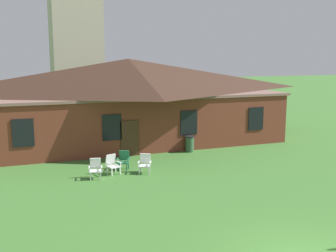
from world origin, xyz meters
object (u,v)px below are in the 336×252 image
Objects in this scene: trash_bin at (190,144)px; lawn_chair_middle at (145,163)px; lawn_chair_near_door at (112,164)px; lawn_chair_left_end at (124,160)px; lawn_chair_by_porch at (96,168)px.

lawn_chair_middle is at bearing -139.14° from trash_bin.
lawn_chair_near_door is 1.00× the size of lawn_chair_left_end.
lawn_chair_by_porch and lawn_chair_middle have the same top height.
lawn_chair_near_door is (0.93, 0.48, 0.00)m from lawn_chair_by_porch.
lawn_chair_middle is 0.98× the size of trash_bin.
lawn_chair_by_porch and lawn_chair_near_door have the same top height.
trash_bin is (4.76, 2.39, -0.00)m from lawn_chair_left_end.
trash_bin is (3.93, 3.40, -0.00)m from lawn_chair_middle.
lawn_chair_near_door is at bearing 164.70° from lawn_chair_middle.
lawn_chair_left_end and lawn_chair_middle have the same top height.
lawn_chair_near_door and lawn_chair_left_end have the same top height.
lawn_chair_middle is at bearing 1.20° from lawn_chair_by_porch.
trash_bin reaches higher than lawn_chair_by_porch.
lawn_chair_left_end is at bearing 32.76° from lawn_chair_by_porch.
lawn_chair_near_door is at bearing 27.32° from lawn_chair_by_porch.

